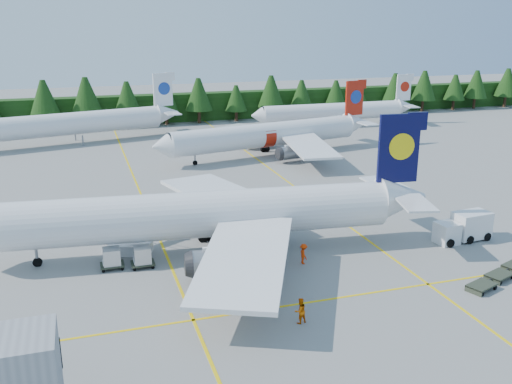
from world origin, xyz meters
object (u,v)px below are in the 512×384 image
object	(u,v)px
airstairs	(131,244)
airliner_navy	(185,216)
airliner_red	(262,136)
service_truck	(463,227)

from	to	relation	value
airstairs	airliner_navy	bearing A→B (deg)	-3.11
airliner_red	airliner_navy	bearing A→B (deg)	-129.86
airliner_red	service_truck	size ratio (longest dim) A/B	6.41
airliner_navy	service_truck	size ratio (longest dim) A/B	7.26
airstairs	service_truck	size ratio (longest dim) A/B	0.99
airliner_red	service_truck	distance (m)	42.30
airstairs	service_truck	xyz separation A→B (m)	(32.02, -6.93, 0.64)
airliner_navy	airstairs	world-z (taller)	airliner_navy
airliner_red	airstairs	distance (m)	42.48
airliner_navy	airliner_red	distance (m)	41.77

